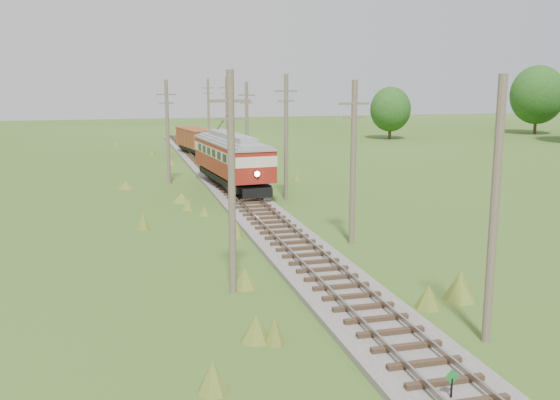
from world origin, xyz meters
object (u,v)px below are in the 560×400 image
object	(u,v)px
streetcar	(232,156)
switch_marker	(452,384)
gondola	(195,139)
gravel_pile	(242,156)

from	to	relation	value
streetcar	switch_marker	bearing A→B (deg)	-95.74
streetcar	gondola	bearing A→B (deg)	84.60
switch_marker	streetcar	bearing A→B (deg)	89.66
streetcar	gondola	distance (m)	23.36
streetcar	gravel_pile	distance (m)	17.20
gravel_pile	gondola	bearing A→B (deg)	120.80
streetcar	gravel_pile	world-z (taller)	streetcar
switch_marker	gondola	bearing A→B (deg)	89.80
streetcar	gravel_pile	bearing A→B (deg)	70.94
switch_marker	gravel_pile	distance (m)	50.68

